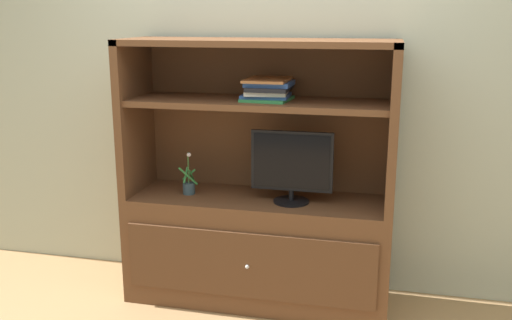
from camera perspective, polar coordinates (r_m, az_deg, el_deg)
painted_rear_wall at (r=3.69m, az=1.42°, el=8.71°), size 6.00×0.10×2.80m
media_console at (r=3.56m, az=0.21°, el=-6.14°), size 1.62×0.54×1.62m
tv_monitor at (r=3.36m, az=3.59°, el=-0.57°), size 0.49×0.21×0.43m
potted_plant at (r=3.59m, az=-6.72°, el=-2.60°), size 0.12×0.13×0.27m
magazine_stack at (r=3.35m, az=1.21°, el=7.08°), size 0.29×0.32×0.13m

